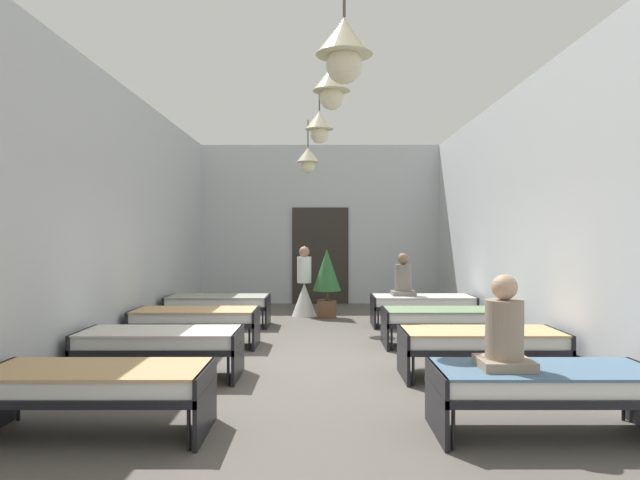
{
  "coord_description": "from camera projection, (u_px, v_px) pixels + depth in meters",
  "views": [
    {
      "loc": [
        -0.01,
        -7.62,
        1.71
      ],
      "look_at": [
        0.0,
        1.01,
        1.63
      ],
      "focal_mm": 31.39,
      "sensor_mm": 36.0,
      "label": 1
    }
  ],
  "objects": [
    {
      "name": "ground_plane",
      "position": [
        320.0,
        364.0,
        7.63
      ],
      "size": [
        6.54,
        13.27,
        0.1
      ],
      "primitive_type": "cube",
      "color": "#59544C"
    },
    {
      "name": "room_shell",
      "position": [
        320.0,
        217.0,
        8.93
      ],
      "size": [
        6.34,
        12.87,
        3.97
      ],
      "color": "silver",
      "rests_on": "ground"
    },
    {
      "name": "bed_left_row_0",
      "position": [
        96.0,
        383.0,
        4.78
      ],
      "size": [
        1.9,
        0.84,
        0.57
      ],
      "color": "black",
      "rests_on": "ground"
    },
    {
      "name": "bed_right_row_0",
      "position": [
        544.0,
        383.0,
        4.78
      ],
      "size": [
        1.9,
        0.84,
        0.57
      ],
      "color": "black",
      "rests_on": "ground"
    },
    {
      "name": "bed_left_row_1",
      "position": [
        160.0,
        341.0,
        6.68
      ],
      "size": [
        1.9,
        0.84,
        0.57
      ],
      "color": "black",
      "rests_on": "ground"
    },
    {
      "name": "bed_right_row_1",
      "position": [
        480.0,
        341.0,
        6.68
      ],
      "size": [
        1.9,
        0.84,
        0.57
      ],
      "color": "black",
      "rests_on": "ground"
    },
    {
      "name": "bed_left_row_2",
      "position": [
        195.0,
        318.0,
        8.58
      ],
      "size": [
        1.9,
        0.84,
        0.57
      ],
      "color": "black",
      "rests_on": "ground"
    },
    {
      "name": "bed_right_row_2",
      "position": [
        445.0,
        318.0,
        8.58
      ],
      "size": [
        1.9,
        0.84,
        0.57
      ],
      "color": "black",
      "rests_on": "ground"
    },
    {
      "name": "bed_left_row_3",
      "position": [
        218.0,
        303.0,
        10.48
      ],
      "size": [
        1.9,
        0.84,
        0.57
      ],
      "color": "black",
      "rests_on": "ground"
    },
    {
      "name": "bed_right_row_3",
      "position": [
        422.0,
        303.0,
        10.48
      ],
      "size": [
        1.9,
        0.84,
        0.57
      ],
      "color": "black",
      "rests_on": "ground"
    },
    {
      "name": "nurse_near_aisle",
      "position": [
        304.0,
        291.0,
        11.83
      ],
      "size": [
        0.52,
        0.52,
        1.49
      ],
      "rotation": [
        0.0,
        0.0,
        3.51
      ],
      "color": "white",
      "rests_on": "ground"
    },
    {
      "name": "patient_seated_primary",
      "position": [
        504.0,
        333.0,
        4.77
      ],
      "size": [
        0.44,
        0.44,
        0.8
      ],
      "color": "gray",
      "rests_on": "bed_right_row_0"
    },
    {
      "name": "patient_seated_secondary",
      "position": [
        403.0,
        280.0,
        10.57
      ],
      "size": [
        0.44,
        0.44,
        0.8
      ],
      "color": "slate",
      "rests_on": "bed_right_row_3"
    },
    {
      "name": "potted_plant",
      "position": [
        326.0,
        276.0,
        11.57
      ],
      "size": [
        0.58,
        0.58,
        1.42
      ],
      "color": "brown",
      "rests_on": "ground"
    }
  ]
}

